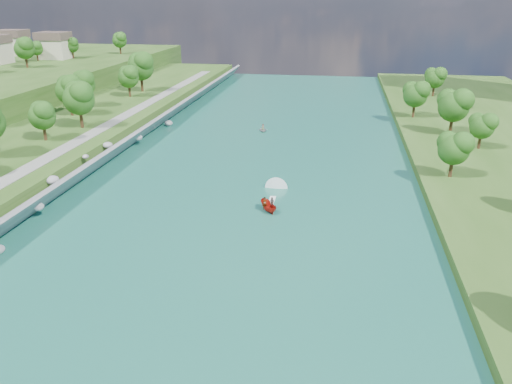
# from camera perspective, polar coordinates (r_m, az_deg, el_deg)

# --- Properties ---
(ground) EXTENTS (260.00, 260.00, 0.00)m
(ground) POSITION_cam_1_polar(r_m,az_deg,el_deg) (60.98, -5.05, -6.23)
(ground) COLOR #2D5119
(ground) RESTS_ON ground
(river_water) EXTENTS (55.00, 240.00, 0.10)m
(river_water) POSITION_cam_1_polar(r_m,az_deg,el_deg) (78.74, -1.47, 0.50)
(river_water) COLOR #195F4E
(river_water) RESTS_ON ground
(ridge_west) EXTENTS (60.00, 120.00, 9.00)m
(ridge_west) POSITION_cam_1_polar(r_m,az_deg,el_deg) (177.63, -24.10, 12.04)
(ridge_west) COLOR #2D5119
(ridge_west) RESTS_ON ground
(riprap_bank) EXTENTS (4.66, 236.00, 4.06)m
(riprap_bank) POSITION_cam_1_polar(r_m,az_deg,el_deg) (85.78, -18.83, 2.35)
(riprap_bank) COLOR slate
(riprap_bank) RESTS_ON ground
(riverside_path) EXTENTS (3.00, 200.00, 0.10)m
(riverside_path) POSITION_cam_1_polar(r_m,az_deg,el_deg) (89.40, -22.45, 3.80)
(riverside_path) COLOR gray
(riverside_path) RESTS_ON berm_west
(ridge_houses) EXTENTS (29.50, 29.50, 8.40)m
(ridge_houses) POSITION_cam_1_polar(r_m,az_deg,el_deg) (184.22, -25.34, 14.92)
(ridge_houses) COLOR beige
(ridge_houses) RESTS_ON ridge_west
(trees_east) EXTENTS (19.46, 140.10, 11.44)m
(trees_east) POSITION_cam_1_polar(r_m,az_deg,el_deg) (86.85, 25.33, 4.80)
(trees_east) COLOR #175015
(trees_east) RESTS_ON berm_east
(trees_ridge) EXTENTS (22.20, 56.12, 10.00)m
(trees_ridge) POSITION_cam_1_polar(r_m,az_deg,el_deg) (168.35, -22.87, 14.90)
(trees_ridge) COLOR #175015
(trees_ridge) RESTS_ON ridge_west
(motorboat) EXTENTS (3.60, 18.81, 2.19)m
(motorboat) POSITION_cam_1_polar(r_m,az_deg,el_deg) (71.59, 1.60, -1.14)
(motorboat) COLOR #B3190E
(motorboat) RESTS_ON river_water
(raft) EXTENTS (2.73, 3.37, 1.60)m
(raft) POSITION_cam_1_polar(r_m,az_deg,el_deg) (112.07, 0.79, 7.16)
(raft) COLOR gray
(raft) RESTS_ON river_water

